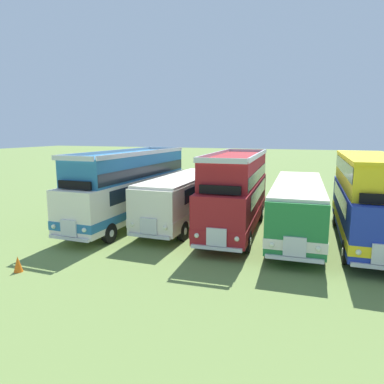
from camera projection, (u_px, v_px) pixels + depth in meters
ground_plane at (265, 233)px, 19.75m from camera, size 200.00×200.00×0.00m
bus_first_in_row at (131, 185)px, 21.93m from camera, size 2.73×11.64×4.52m
bus_second_in_row at (184, 196)px, 21.47m from camera, size 2.63×9.70×2.99m
bus_third_in_row at (236, 191)px, 19.74m from camera, size 3.09×9.83×4.52m
bus_fourth_in_row at (297, 205)px, 18.93m from camera, size 3.01×10.77×2.99m
bus_fifth_in_row at (367, 195)px, 17.70m from camera, size 2.81×10.23×4.49m
cone_near_end at (18, 264)px, 14.25m from camera, size 0.36×0.36×0.66m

